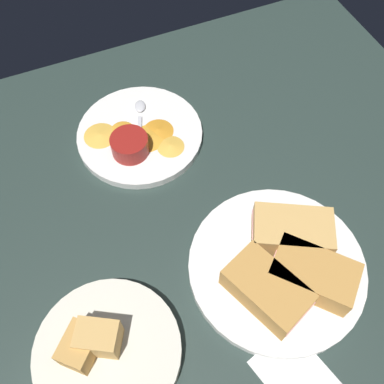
{
  "coord_description": "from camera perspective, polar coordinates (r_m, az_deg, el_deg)",
  "views": [
    {
      "loc": [
        -27.96,
        18.36,
        69.67
      ],
      "look_at": [
        9.79,
        2.22,
        3.0
      ],
      "focal_mm": 41.25,
      "sensor_mm": 36.0,
      "label": 1
    }
  ],
  "objects": [
    {
      "name": "sandwich_half_near",
      "position": [
        0.7,
        9.64,
        -12.28
      ],
      "size": [
        14.91,
        11.88,
        4.8
      ],
      "color": "#C68C42",
      "rests_on": "plate_sandwich_main"
    },
    {
      "name": "plate_chips_companion",
      "position": [
        0.89,
        -6.74,
        7.38
      ],
      "size": [
        24.87,
        24.87,
        1.6
      ],
      "primitive_type": "cylinder",
      "color": "white",
      "rests_on": "ground_plane"
    },
    {
      "name": "ramekin_dark_sauce",
      "position": [
        0.76,
        13.71,
        -4.84
      ],
      "size": [
        6.99,
        6.99,
        3.7
      ],
      "color": "navy",
      "rests_on": "plate_sandwich_main"
    },
    {
      "name": "sandwich_half_extra",
      "position": [
        0.75,
        12.8,
        -4.98
      ],
      "size": [
        12.83,
        15.05,
        4.8
      ],
      "color": "tan",
      "rests_on": "plate_sandwich_main"
    },
    {
      "name": "ramekin_light_gravy",
      "position": [
        0.84,
        -8.07,
        6.09
      ],
      "size": [
        7.18,
        7.18,
        3.68
      ],
      "color": "maroon",
      "rests_on": "plate_chips_companion"
    },
    {
      "name": "bread_basket_rear",
      "position": [
        0.7,
        -11.11,
        -19.5
      ],
      "size": [
        21.85,
        21.85,
        8.14
      ],
      "color": "silver",
      "rests_on": "ground_plane"
    },
    {
      "name": "plantain_chip_scatter",
      "position": [
        0.88,
        -6.67,
        7.21
      ],
      "size": [
        14.78,
        18.58,
        0.6
      ],
      "color": "gold",
      "rests_on": "plate_chips_companion"
    },
    {
      "name": "spoon_by_gravy_ramekin",
      "position": [
        0.92,
        -6.75,
        10.34
      ],
      "size": [
        9.74,
        4.89,
        0.8
      ],
      "color": "silver",
      "rests_on": "plate_chips_companion"
    },
    {
      "name": "paper_napkin_folded",
      "position": [
        0.72,
        13.1,
        -21.84
      ],
      "size": [
        12.94,
        11.52,
        0.4
      ],
      "primitive_type": "cube",
      "rotation": [
        0.0,
        0.0,
        0.26
      ],
      "color": "white",
      "rests_on": "ground_plane"
    },
    {
      "name": "ground_plane",
      "position": [
        0.79,
        4.32,
        -6.78
      ],
      "size": [
        110.0,
        110.0,
        3.0
      ],
      "primitive_type": "cube",
      "color": "#283833"
    },
    {
      "name": "sandwich_half_far",
      "position": [
        0.73,
        15.39,
        -10.21
      ],
      "size": [
        14.76,
        14.33,
        4.8
      ],
      "color": "#C68C42",
      "rests_on": "plate_sandwich_main"
    },
    {
      "name": "spoon_by_dark_ramekin",
      "position": [
        0.75,
        10.38,
        -7.65
      ],
      "size": [
        3.54,
        9.94,
        0.8
      ],
      "color": "silver",
      "rests_on": "plate_sandwich_main"
    },
    {
      "name": "plate_sandwich_main",
      "position": [
        0.76,
        10.88,
        -9.47
      ],
      "size": [
        29.38,
        29.38,
        1.6
      ],
      "primitive_type": "cylinder",
      "color": "white",
      "rests_on": "ground_plane"
    }
  ]
}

